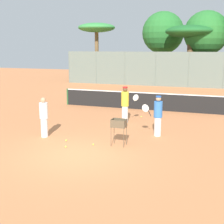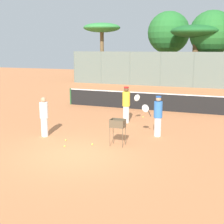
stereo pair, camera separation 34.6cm
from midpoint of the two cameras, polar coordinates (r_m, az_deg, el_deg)
ground_plane at (r=11.15m, az=-5.96°, el=-7.87°), size 80.00×80.00×0.00m
tennis_net at (r=19.15m, az=6.15°, el=2.10°), size 10.05×0.10×1.07m
back_fence at (r=30.85m, az=12.09°, el=7.60°), size 22.21×0.08×3.35m
tree_0 at (r=32.78m, az=15.44°, el=13.83°), size 5.00×5.00×5.95m
tree_1 at (r=36.72m, az=10.61°, el=14.06°), size 4.70×4.70×7.75m
tree_2 at (r=35.37m, az=-1.58°, el=14.90°), size 4.05×4.05×6.40m
tree_4 at (r=33.48m, az=18.07°, el=13.52°), size 4.41×4.41×7.38m
player_white_outfit at (r=13.46m, az=-11.60°, el=-0.78°), size 0.46×0.86×1.70m
player_red_cap at (r=13.36m, az=9.10°, el=-0.65°), size 0.88×0.44×1.74m
player_yellow_shirt at (r=15.61m, az=3.27°, el=1.42°), size 0.84×0.59×1.83m
ball_cart at (r=11.92m, az=1.94°, el=-2.48°), size 0.56×0.41×1.05m
tennis_ball_0 at (r=12.85m, az=-7.70°, el=-5.10°), size 0.07×0.07×0.07m
tennis_ball_1 at (r=12.06m, az=-7.84°, el=-6.23°), size 0.07×0.07×0.07m
tennis_ball_2 at (r=12.21m, az=-2.82°, el=-5.91°), size 0.07×0.07×0.07m
tennis_ball_3 at (r=17.05m, az=6.27°, el=-0.89°), size 0.07×0.07×0.07m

